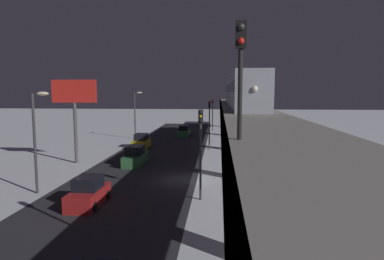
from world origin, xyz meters
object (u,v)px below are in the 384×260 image
at_px(rail_signal, 241,60).
at_px(subway_train, 240,91).
at_px(traffic_light_mid, 209,118).
at_px(traffic_light_near, 201,141).
at_px(sedan_green_2, 135,157).
at_px(traffic_light_far, 213,110).
at_px(sedan_green, 184,132).
at_px(sedan_yellow, 141,142).
at_px(sedan_red, 88,194).
at_px(commercial_billboard, 74,99).

bearing_deg(rail_signal, subway_train, -93.39).
bearing_deg(traffic_light_mid, traffic_light_near, 90.00).
bearing_deg(traffic_light_near, sedan_green_2, -56.17).
bearing_deg(traffic_light_mid, rail_signal, 93.45).
bearing_deg(traffic_light_far, rail_signal, 92.09).
bearing_deg(sedan_green, traffic_light_near, -82.05).
xyz_separation_m(rail_signal, sedan_green_2, (9.47, -22.73, -7.91)).
bearing_deg(sedan_yellow, traffic_light_mid, 177.72).
xyz_separation_m(subway_train, sedan_yellow, (13.17, -1.12, -6.96)).
bearing_deg(sedan_red, traffic_light_far, -99.65).
height_order(subway_train, commercial_billboard, subway_train).
relative_size(rail_signal, traffic_light_far, 0.62).
height_order(subway_train, rail_signal, rail_signal).
bearing_deg(subway_train, traffic_light_mid, -10.91).
xyz_separation_m(traffic_light_near, traffic_light_mid, (0.00, -21.21, 0.00)).
relative_size(subway_train, traffic_light_near, 5.76).
height_order(sedan_green_2, sedan_yellow, same).
relative_size(traffic_light_mid, traffic_light_far, 1.00).
bearing_deg(sedan_yellow, subway_train, 175.16).
bearing_deg(sedan_green_2, traffic_light_near, 123.83).
distance_m(sedan_yellow, traffic_light_mid, 9.91).
relative_size(subway_train, traffic_light_far, 5.76).
bearing_deg(sedan_red, sedan_green, -94.53).
height_order(subway_train, traffic_light_far, subway_train).
bearing_deg(subway_train, traffic_light_far, -80.01).
height_order(sedan_green, sedan_yellow, same).
relative_size(sedan_green_2, traffic_light_near, 0.74).
xyz_separation_m(sedan_green_2, sedan_yellow, (1.80, -10.38, -0.00)).
bearing_deg(commercial_billboard, sedan_yellow, -114.97).
bearing_deg(sedan_green, rail_signal, -81.60).
distance_m(sedan_green_2, traffic_light_mid, 12.96).
distance_m(traffic_light_near, traffic_light_far, 42.41).
relative_size(sedan_green_2, traffic_light_mid, 0.74).
xyz_separation_m(sedan_red, sedan_green_2, (0.00, -12.88, 0.01)).
relative_size(sedan_green, sedan_green_2, 1.00).
relative_size(rail_signal, commercial_billboard, 0.45).
bearing_deg(subway_train, sedan_green, -57.01).
xyz_separation_m(sedan_green, traffic_light_mid, (-4.70, 12.45, 3.40)).
distance_m(rail_signal, traffic_light_near, 12.54).
relative_size(sedan_red, sedan_green_2, 0.86).
height_order(sedan_green, traffic_light_mid, traffic_light_mid).
height_order(sedan_green_2, commercial_billboard, commercial_billboard).
bearing_deg(traffic_light_near, subway_train, -100.70).
distance_m(subway_train, traffic_light_far, 22.57).
height_order(traffic_light_near, commercial_billboard, commercial_billboard).
height_order(traffic_light_far, commercial_billboard, commercial_billboard).
bearing_deg(traffic_light_far, sedan_red, 80.35).
distance_m(rail_signal, traffic_light_far, 54.17).
xyz_separation_m(sedan_yellow, traffic_light_near, (-9.30, 21.58, 3.40)).
bearing_deg(traffic_light_mid, subway_train, 169.09).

